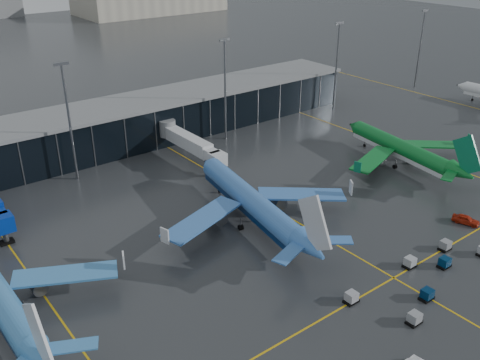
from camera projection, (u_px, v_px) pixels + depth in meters
ground at (282, 257)px, 88.88m from camera, size 600.00×600.00×0.00m
terminal_pier at (114, 126)px, 130.86m from camera, size 142.00×17.00×10.70m
flood_masts at (154, 101)px, 121.42m from camera, size 203.00×0.50×25.50m
distant_hangars at (33, 5)px, 305.65m from camera, size 260.00×71.00×22.00m
taxi_lines at (284, 215)px, 101.97m from camera, size 220.00×120.00×0.02m
airliner_klm_near at (250, 188)px, 97.02m from camera, size 46.19×50.61×13.69m
airliner_aer_lingus at (401, 138)px, 121.50m from camera, size 40.87×44.89×12.24m
baggage_carts at (427, 274)px, 83.19m from camera, size 29.13×10.26×1.70m
mobile_airstair at (312, 212)px, 101.37m from camera, size 2.98×3.67×3.45m
service_van_red at (466, 220)px, 98.60m from camera, size 3.32×5.22×1.65m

